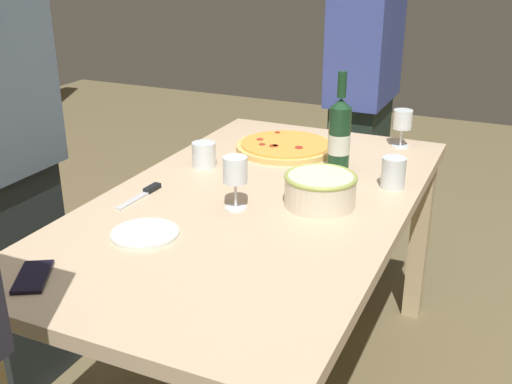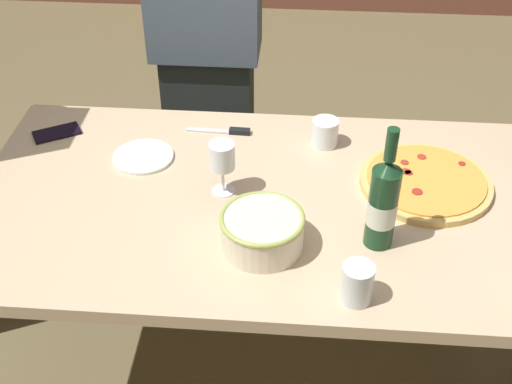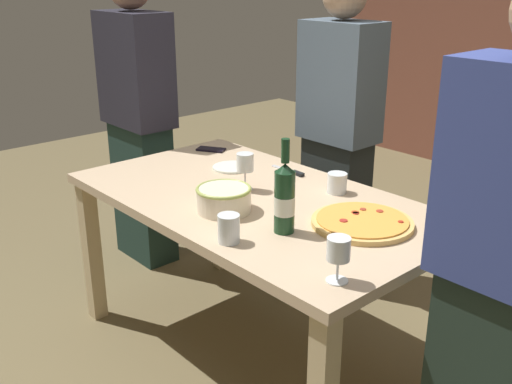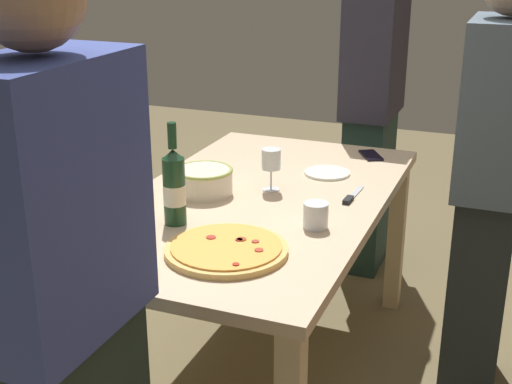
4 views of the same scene
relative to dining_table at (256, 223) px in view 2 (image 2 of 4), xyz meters
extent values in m
plane|color=brown|center=(0.00, 0.00, -0.66)|extent=(8.00, 8.00, 0.00)
cube|color=#CEB18D|center=(0.00, 0.00, 0.07)|extent=(1.60, 0.90, 0.04)
cube|color=tan|center=(-0.74, 0.40, -0.30)|extent=(0.07, 0.07, 0.71)
cube|color=tan|center=(0.74, 0.40, -0.30)|extent=(0.07, 0.07, 0.71)
cylinder|color=#E4B663|center=(0.48, 0.09, 0.10)|extent=(0.37, 0.37, 0.02)
cylinder|color=#F4A140|center=(0.48, 0.09, 0.12)|extent=(0.34, 0.34, 0.01)
cylinder|color=#A92D22|center=(0.44, 0.03, 0.12)|extent=(0.03, 0.03, 0.00)
cylinder|color=#A72918|center=(0.59, 0.17, 0.12)|extent=(0.02, 0.02, 0.00)
cylinder|color=#A93723|center=(0.48, 0.20, 0.12)|extent=(0.03, 0.03, 0.00)
cylinder|color=#A1371A|center=(0.42, 0.12, 0.12)|extent=(0.03, 0.03, 0.00)
cylinder|color=#A92B24|center=(0.43, 0.12, 0.12)|extent=(0.02, 0.02, 0.00)
cylinder|color=#9E3724|center=(0.42, 0.17, 0.12)|extent=(0.02, 0.02, 0.00)
cylinder|color=beige|center=(0.03, -0.19, 0.14)|extent=(0.21, 0.21, 0.09)
torus|color=#A3B255|center=(0.03, -0.19, 0.18)|extent=(0.22, 0.22, 0.01)
cylinder|color=#183C21|center=(0.33, -0.16, 0.21)|extent=(0.07, 0.07, 0.23)
cone|color=#183C21|center=(0.33, -0.16, 0.33)|extent=(0.07, 0.07, 0.03)
cylinder|color=#183C21|center=(0.33, -0.16, 0.39)|extent=(0.03, 0.03, 0.09)
cylinder|color=silver|center=(0.33, -0.16, 0.19)|extent=(0.07, 0.07, 0.07)
cylinder|color=white|center=(-0.09, 0.02, 0.09)|extent=(0.07, 0.07, 0.00)
cylinder|color=white|center=(-0.09, 0.02, 0.14)|extent=(0.01, 0.01, 0.08)
cylinder|color=white|center=(-0.09, 0.02, 0.22)|extent=(0.07, 0.07, 0.08)
cylinder|color=maroon|center=(-0.09, 0.02, 0.19)|extent=(0.06, 0.06, 0.03)
cylinder|color=white|center=(0.19, 0.29, 0.14)|extent=(0.08, 0.08, 0.09)
cylinder|color=white|center=(0.26, -0.36, 0.14)|extent=(0.08, 0.08, 0.10)
cylinder|color=white|center=(-0.36, 0.17, 0.10)|extent=(0.18, 0.18, 0.01)
cube|color=black|center=(-0.66, 0.28, 0.10)|extent=(0.16, 0.13, 0.01)
cube|color=silver|center=(-0.17, 0.33, 0.10)|extent=(0.15, 0.03, 0.01)
cube|color=black|center=(-0.08, 0.33, 0.10)|extent=(0.07, 0.03, 0.02)
cube|color=#222829|center=(-0.25, 0.80, -0.26)|extent=(0.34, 0.20, 0.80)
camera|label=1|loc=(-1.59, -0.72, 0.83)|focal=43.30mm
camera|label=2|loc=(0.12, -1.47, 1.26)|focal=47.19mm
camera|label=3|loc=(1.72, -1.54, 0.98)|focal=41.96mm
camera|label=4|loc=(2.22, 0.89, 0.99)|focal=49.07mm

